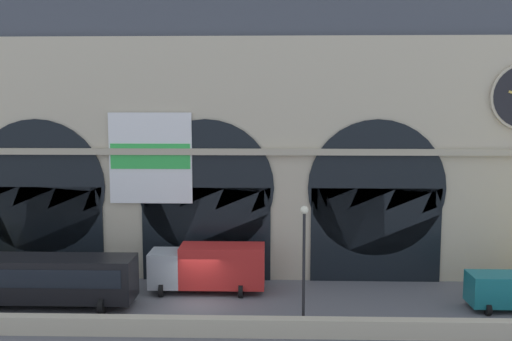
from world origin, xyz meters
name	(u,v)px	position (x,y,z in m)	size (l,w,h in m)	color
ground_plane	(198,304)	(0.00, 0.00, 0.00)	(200.00, 200.00, 0.00)	slate
quay_parapet_wall	(186,326)	(0.00, -4.69, 0.50)	(90.00, 0.70, 1.00)	beige
station_building	(209,133)	(0.03, 7.06, 10.22)	(49.37, 4.53, 21.17)	beige
bus_midwest	(44,278)	(-9.23, -0.73, 1.78)	(11.00, 3.25, 3.10)	black
box_truck_center	(209,267)	(0.45, 2.35, 1.70)	(7.50, 2.91, 3.12)	#ADB2B7
street_lamp_quayside	(304,252)	(6.30, -3.89, 4.41)	(0.44, 0.44, 6.90)	black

